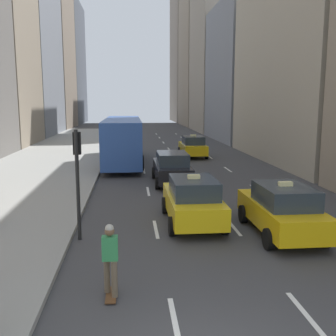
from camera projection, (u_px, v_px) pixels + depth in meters
sidewalk_left at (57, 157)px, 31.90m from camera, size 8.00×66.00×0.15m
lane_markings at (181, 163)px, 28.88m from camera, size 5.72×56.00×0.01m
building_row_left at (10, 9)px, 43.09m from camera, size 6.00×90.26×36.74m
building_row_right at (220, 32)px, 56.46m from camera, size 6.00×93.86×35.34m
taxi_lead at (193, 200)px, 14.44m from camera, size 2.02×4.40×1.87m
taxi_second at (193, 146)px, 31.99m from camera, size 2.02×4.40×1.87m
taxi_third at (282, 209)px, 13.21m from camera, size 2.02×4.40×1.87m
sedan_black_near at (172, 168)px, 21.57m from camera, size 2.02×4.74×1.75m
city_bus at (123, 139)px, 28.56m from camera, size 2.80×11.61×3.25m
skateboarder at (110, 257)px, 8.91m from camera, size 0.36×0.80×1.75m
traffic_light_pole at (77, 167)px, 12.55m from camera, size 0.24×0.42×3.60m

